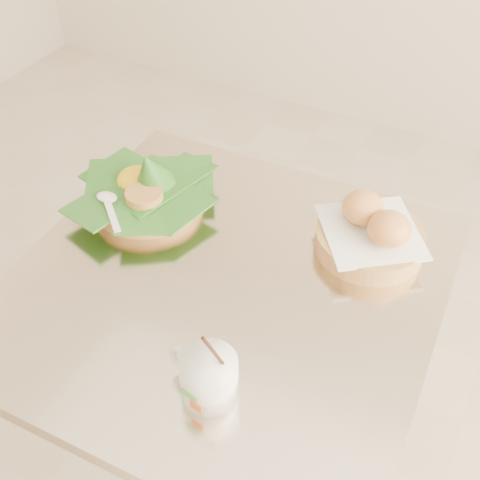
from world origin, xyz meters
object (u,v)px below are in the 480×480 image
at_px(cafe_table, 226,360).
at_px(bread_basket, 371,233).
at_px(rice_basket, 146,189).
at_px(coffee_mug, 207,376).

bearing_deg(cafe_table, bread_basket, 44.98).
xyz_separation_m(rice_basket, coffee_mug, (0.31, -0.31, 0.00)).
distance_m(cafe_table, bread_basket, 0.37).
distance_m(rice_basket, bread_basket, 0.43).
distance_m(cafe_table, rice_basket, 0.36).
height_order(cafe_table, coffee_mug, coffee_mug).
bearing_deg(rice_basket, cafe_table, -27.02).
bearing_deg(cafe_table, rice_basket, 152.98).
relative_size(cafe_table, bread_basket, 3.30).
distance_m(cafe_table, coffee_mug, 0.33).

